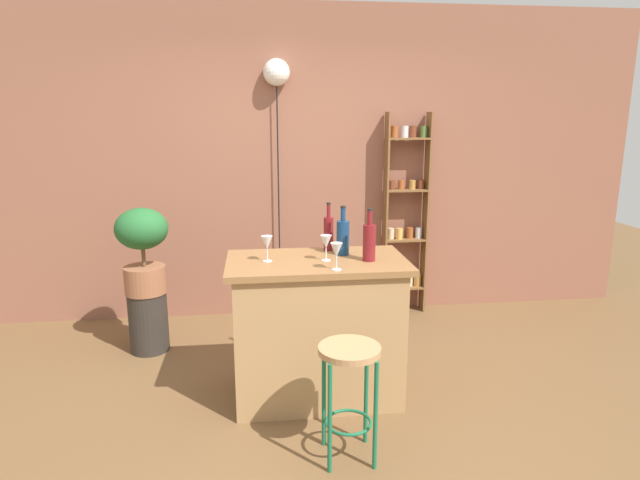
{
  "coord_description": "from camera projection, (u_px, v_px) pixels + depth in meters",
  "views": [
    {
      "loc": [
        -0.38,
        -2.97,
        1.83
      ],
      "look_at": [
        0.05,
        0.55,
        1.01
      ],
      "focal_mm": 30.01,
      "sensor_mm": 36.0,
      "label": 1
    }
  ],
  "objects": [
    {
      "name": "pendant_globe_light",
      "position": [
        277.0,
        76.0,
        4.59
      ],
      "size": [
        0.23,
        0.23,
        2.32
      ],
      "color": "black",
      "rests_on": "ground"
    },
    {
      "name": "back_wall",
      "position": [
        296.0,
        165.0,
        4.9
      ],
      "size": [
        6.4,
        0.1,
        2.8
      ],
      "primitive_type": "cube",
      "color": "#8C5642",
      "rests_on": "ground"
    },
    {
      "name": "spice_shelf",
      "position": [
        406.0,
        217.0,
        4.98
      ],
      "size": [
        0.4,
        0.16,
        1.87
      ],
      "color": "brown",
      "rests_on": "ground"
    },
    {
      "name": "wine_glass_right",
      "position": [
        267.0,
        243.0,
        3.34
      ],
      "size": [
        0.07,
        0.07,
        0.16
      ],
      "color": "silver",
      "rests_on": "kitchen_counter"
    },
    {
      "name": "bottle_soda_blue",
      "position": [
        343.0,
        236.0,
        3.51
      ],
      "size": [
        0.08,
        0.08,
        0.32
      ],
      "color": "navy",
      "rests_on": "kitchen_counter"
    },
    {
      "name": "bottle_spirits_clear",
      "position": [
        369.0,
        241.0,
        3.35
      ],
      "size": [
        0.08,
        0.08,
        0.33
      ],
      "color": "maroon",
      "rests_on": "kitchen_counter"
    },
    {
      "name": "bar_stool",
      "position": [
        349.0,
        376.0,
        2.85
      ],
      "size": [
        0.33,
        0.33,
        0.65
      ],
      "color": "#196642",
      "rests_on": "ground"
    },
    {
      "name": "wine_glass_left",
      "position": [
        326.0,
        243.0,
        3.36
      ],
      "size": [
        0.07,
        0.07,
        0.16
      ],
      "color": "silver",
      "rests_on": "kitchen_counter"
    },
    {
      "name": "kitchen_counter",
      "position": [
        317.0,
        328.0,
        3.51
      ],
      "size": [
        1.15,
        0.65,
        0.94
      ],
      "color": "#A87F51",
      "rests_on": "ground"
    },
    {
      "name": "wine_glass_center",
      "position": [
        336.0,
        251.0,
        3.15
      ],
      "size": [
        0.07,
        0.07,
        0.16
      ],
      "color": "silver",
      "rests_on": "kitchen_counter"
    },
    {
      "name": "bottle_olive_oil",
      "position": [
        329.0,
        232.0,
        3.62
      ],
      "size": [
        0.07,
        0.07,
        0.33
      ],
      "color": "maroon",
      "rests_on": "kitchen_counter"
    },
    {
      "name": "plant_stool",
      "position": [
        149.0,
        322.0,
        4.25
      ],
      "size": [
        0.3,
        0.3,
        0.48
      ],
      "primitive_type": "cylinder",
      "color": "#2D2823",
      "rests_on": "ground"
    },
    {
      "name": "ground",
      "position": [
        323.0,
        418.0,
        3.32
      ],
      "size": [
        12.0,
        12.0,
        0.0
      ],
      "primitive_type": "plane",
      "color": "brown"
    },
    {
      "name": "potted_plant",
      "position": [
        143.0,
        245.0,
        4.1
      ],
      "size": [
        0.4,
        0.36,
        0.67
      ],
      "color": "#935B3D",
      "rests_on": "plant_stool"
    }
  ]
}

